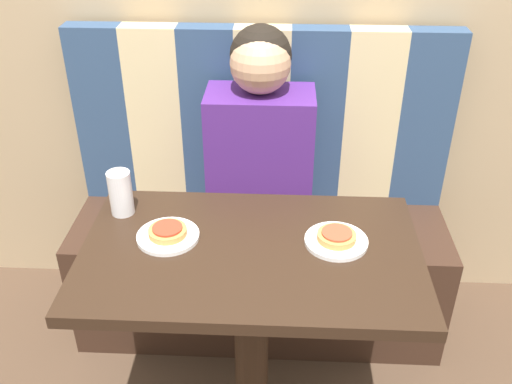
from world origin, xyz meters
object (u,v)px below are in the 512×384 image
Objects in this scene: pizza_right at (337,236)px; drinking_cup at (121,193)px; pizza_left at (168,231)px; person at (260,135)px; plate_left at (168,236)px; plate_right at (336,241)px.

pizza_right is 0.79× the size of drinking_cup.
pizza_left is 0.20m from drinking_cup.
person is 7.01× the size of pizza_left.
plate_right is (0.45, 0.00, 0.00)m from plate_left.
drinking_cup is (-0.61, 0.12, 0.06)m from plate_right.
pizza_left is 0.79× the size of drinking_cup.
pizza_right is (0.45, 0.00, 0.00)m from pizza_left.
drinking_cup reaches higher than pizza_right.
plate_left is (-0.23, -0.52, -0.06)m from person.
person is at bearing 46.69° from drinking_cup.
drinking_cup is at bearing 142.14° from pizza_left.
plate_left is at bearing -37.86° from drinking_cup.
plate_left is at bearing 180.00° from pizza_right.
drinking_cup is at bearing 168.92° from pizza_right.
pizza_right reaches higher than plate_left.
pizza_left reaches higher than plate_left.
plate_left is at bearing 0.00° from pizza_left.
plate_left is 0.02m from pizza_left.
pizza_right is (0.23, -0.52, -0.04)m from person.
drinking_cup is at bearing -133.31° from person.
pizza_left is (-0.45, 0.00, 0.02)m from plate_right.
person is at bearing 66.50° from plate_left.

